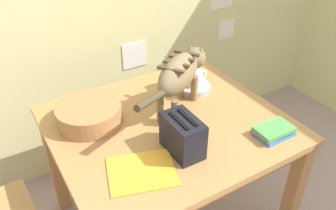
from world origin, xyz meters
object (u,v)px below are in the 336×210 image
coffee_mug (195,78)px  wicker_basket (89,114)px  toaster (183,136)px  dining_table (168,136)px  magazine (142,171)px  cat (181,73)px  book_stack (274,131)px  saucer_bowl (194,87)px

coffee_mug → wicker_basket: (-0.61, 0.01, -0.03)m
wicker_basket → toaster: bearing=-56.3°
dining_table → wicker_basket: wicker_basket is taller
magazine → cat: bearing=56.4°
book_stack → toaster: 0.45m
dining_table → magazine: bearing=-138.2°
dining_table → saucer_bowl: bearing=33.7°
saucer_bowl → magazine: (-0.55, -0.43, -0.01)m
book_stack → wicker_basket: size_ratio=0.59×
cat → toaster: cat is taller
saucer_bowl → toaster: toaster is taller
cat → saucer_bowl: 0.27m
book_stack → wicker_basket: bearing=142.7°
coffee_mug → book_stack: bearing=-80.7°
cat → wicker_basket: 0.49m
dining_table → magazine: magazine is taller
saucer_bowl → wicker_basket: size_ratio=0.58×
coffee_mug → book_stack: coffee_mug is taller
coffee_mug → wicker_basket: coffee_mug is taller
cat → book_stack: 0.52m
dining_table → saucer_bowl: size_ratio=6.01×
book_stack → toaster: (-0.43, 0.12, 0.06)m
saucer_bowl → wicker_basket: wicker_basket is taller
toaster → book_stack: bearing=-16.2°
magazine → wicker_basket: (-0.06, 0.44, 0.05)m
magazine → book_stack: bearing=8.3°
dining_table → book_stack: bearing=-42.6°
book_stack → toaster: size_ratio=0.93×
coffee_mug → magazine: bearing=-142.3°
dining_table → saucer_bowl: (0.28, 0.19, 0.11)m
saucer_bowl → magazine: size_ratio=0.67×
cat → coffee_mug: bearing=89.5°
book_stack → cat: bearing=120.9°
magazine → saucer_bowl: bearing=55.0°
dining_table → book_stack: (0.37, -0.34, 0.11)m
book_stack → toaster: bearing=163.8°
cat → book_stack: size_ratio=3.18×
saucer_bowl → book_stack: (0.09, -0.53, 0.01)m
cat → wicker_basket: cat is taller
dining_table → magazine: (-0.27, -0.24, 0.09)m
wicker_basket → saucer_bowl: bearing=-0.5°
saucer_bowl → magazine: bearing=-142.1°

